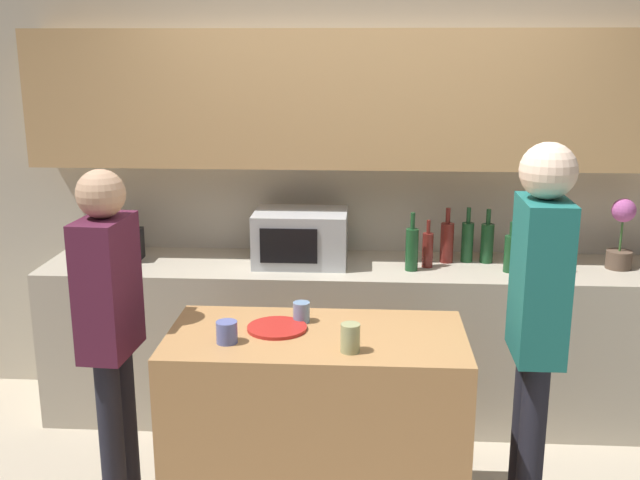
% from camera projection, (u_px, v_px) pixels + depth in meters
% --- Properties ---
extents(back_wall, '(6.40, 0.40, 2.70)m').
position_uv_depth(back_wall, '(363.00, 148.00, 4.32)').
color(back_wall, beige).
rests_on(back_wall, ground_plane).
extents(back_counter, '(3.60, 0.62, 0.91)m').
position_uv_depth(back_counter, '(360.00, 340.00, 4.33)').
color(back_counter, '#B7AD99').
rests_on(back_counter, ground_plane).
extents(kitchen_island, '(1.28, 0.64, 0.92)m').
position_uv_depth(kitchen_island, '(317.00, 430.00, 3.31)').
color(kitchen_island, '#B27F4C').
rests_on(kitchen_island, ground_plane).
extents(microwave, '(0.52, 0.39, 0.30)m').
position_uv_depth(microwave, '(301.00, 237.00, 4.22)').
color(microwave, '#B7BABC').
rests_on(microwave, back_counter).
extents(toaster, '(0.26, 0.16, 0.18)m').
position_uv_depth(toaster, '(118.00, 245.00, 4.30)').
color(toaster, black).
rests_on(toaster, back_counter).
extents(potted_plant, '(0.14, 0.14, 0.39)m').
position_uv_depth(potted_plant, '(621.00, 234.00, 4.11)').
color(potted_plant, brown).
rests_on(potted_plant, back_counter).
extents(bottle_0, '(0.07, 0.07, 0.32)m').
position_uv_depth(bottle_0, '(412.00, 248.00, 4.09)').
color(bottle_0, '#194723').
rests_on(bottle_0, back_counter).
extents(bottle_1, '(0.06, 0.06, 0.27)m').
position_uv_depth(bottle_1, '(428.00, 249.00, 4.16)').
color(bottle_1, maroon).
rests_on(bottle_1, back_counter).
extents(bottle_2, '(0.08, 0.08, 0.32)m').
position_uv_depth(bottle_2, '(447.00, 242.00, 4.25)').
color(bottle_2, maroon).
rests_on(bottle_2, back_counter).
extents(bottle_3, '(0.07, 0.07, 0.32)m').
position_uv_depth(bottle_3, '(467.00, 241.00, 4.26)').
color(bottle_3, '#194723').
rests_on(bottle_3, back_counter).
extents(bottle_4, '(0.07, 0.07, 0.31)m').
position_uv_depth(bottle_4, '(487.00, 242.00, 4.24)').
color(bottle_4, '#194723').
rests_on(bottle_4, back_counter).
extents(bottle_5, '(0.07, 0.07, 0.28)m').
position_uv_depth(bottle_5, '(511.00, 253.00, 4.07)').
color(bottle_5, '#194723').
rests_on(bottle_5, back_counter).
extents(bottle_6, '(0.07, 0.07, 0.24)m').
position_uv_depth(bottle_6, '(529.00, 251.00, 4.18)').
color(bottle_6, maroon).
rests_on(bottle_6, back_counter).
extents(bottle_7, '(0.07, 0.07, 0.27)m').
position_uv_depth(bottle_7, '(554.00, 255.00, 4.04)').
color(bottle_7, '#472814').
rests_on(bottle_7, back_counter).
extents(plate_on_island, '(0.26, 0.26, 0.01)m').
position_uv_depth(plate_on_island, '(277.00, 328.00, 3.24)').
color(plate_on_island, red).
rests_on(plate_on_island, kitchen_island).
extents(cup_0, '(0.09, 0.09, 0.09)m').
position_uv_depth(cup_0, '(227.00, 332.00, 3.09)').
color(cup_0, '#5965AB').
rests_on(cup_0, kitchen_island).
extents(cup_1, '(0.07, 0.07, 0.09)m').
position_uv_depth(cup_1, '(301.00, 312.00, 3.33)').
color(cup_1, '#6E90B9').
rests_on(cup_1, kitchen_island).
extents(cup_2, '(0.08, 0.08, 0.12)m').
position_uv_depth(cup_2, '(350.00, 338.00, 3.00)').
color(cup_2, '#9BA16E').
rests_on(cup_2, kitchen_island).
extents(person_left, '(0.21, 0.35, 1.61)m').
position_uv_depth(person_left, '(110.00, 316.00, 3.31)').
color(person_left, black).
rests_on(person_left, ground_plane).
extents(person_center, '(0.23, 0.34, 1.75)m').
position_uv_depth(person_center, '(538.00, 310.00, 3.10)').
color(person_center, black).
rests_on(person_center, ground_plane).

